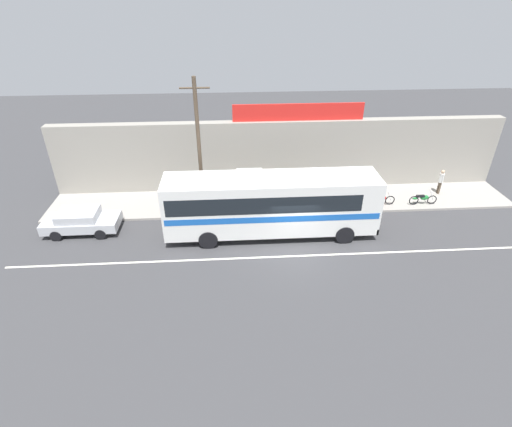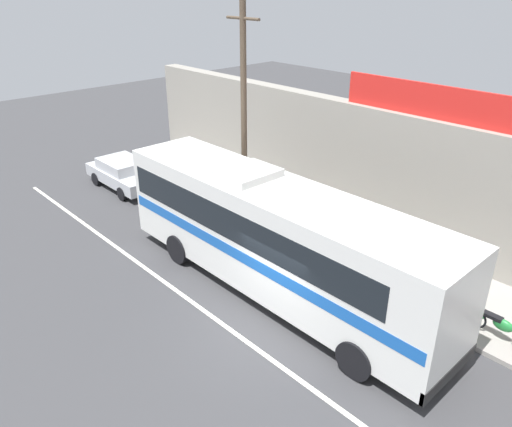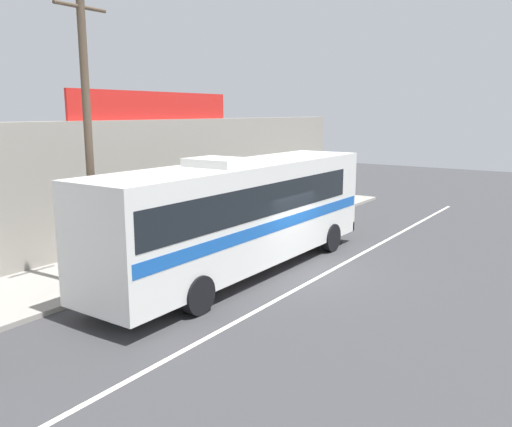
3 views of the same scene
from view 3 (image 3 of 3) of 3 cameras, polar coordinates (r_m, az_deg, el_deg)
name	(u,v)px [view 3 (image 3 of 3)]	position (r m, az deg, el deg)	size (l,w,h in m)	color
ground_plane	(299,271)	(17.25, 4.74, -6.28)	(70.00, 70.00, 0.00)	#3A3A3D
sidewalk_slab	(181,246)	(20.21, -8.17, -3.56)	(30.00, 3.60, 0.14)	gray
storefront_facade	(139,181)	(21.27, -12.61, 3.41)	(30.00, 0.70, 4.80)	gray
storefront_billboard	(157,106)	(21.89, -10.71, 11.44)	(8.51, 0.12, 1.10)	red
road_center_stripe	(321,276)	(16.88, 7.11, -6.70)	(30.00, 0.14, 0.01)	silver
intercity_bus	(241,210)	(16.52, -1.66, 0.37)	(11.77, 2.60, 3.78)	silver
utility_pole	(88,138)	(15.09, -17.74, 7.77)	(1.60, 0.22, 8.25)	brown
motorcycle_orange	(319,203)	(26.63, 6.87, 1.10)	(1.82, 0.56, 0.94)	black
motorcycle_green	(271,217)	(23.12, 1.68, -0.34)	(1.94, 0.56, 0.94)	black
motorcycle_black	(289,212)	(24.33, 3.60, 0.21)	(1.86, 0.56, 0.94)	black
pedestrian_near_shop	(163,223)	(19.73, -10.09, -1.02)	(0.30, 0.48, 1.60)	navy
pedestrian_by_curb	(311,186)	(28.74, 5.99, 3.02)	(0.30, 0.48, 1.72)	brown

